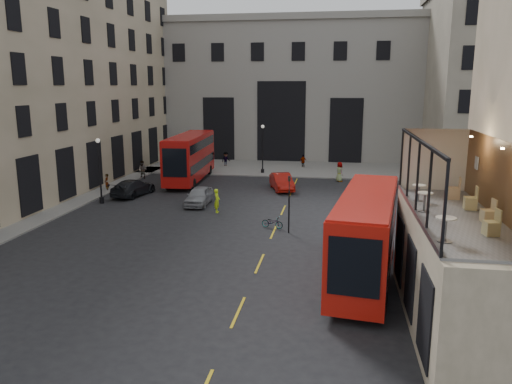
# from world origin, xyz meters

# --- Properties ---
(ground) EXTENTS (140.00, 140.00, 0.00)m
(ground) POSITION_xyz_m (0.00, 0.00, 0.00)
(ground) COLOR black
(ground) RESTS_ON ground
(host_frontage) EXTENTS (3.00, 11.00, 4.50)m
(host_frontage) POSITION_xyz_m (6.50, 0.00, 2.25)
(host_frontage) COLOR #C8B496
(host_frontage) RESTS_ON ground
(cafe_floor) EXTENTS (3.00, 10.00, 0.10)m
(cafe_floor) POSITION_xyz_m (6.50, 0.00, 4.55)
(cafe_floor) COLOR slate
(cafe_floor) RESTS_ON host_frontage
(gateway) EXTENTS (35.00, 10.60, 18.00)m
(gateway) POSITION_xyz_m (-5.00, 47.99, 9.39)
(gateway) COLOR gray
(gateway) RESTS_ON ground
(building_right) EXTENTS (16.60, 18.60, 20.00)m
(building_right) POSITION_xyz_m (20.00, 39.97, 10.39)
(building_right) COLOR #A59B85
(building_right) RESTS_ON ground
(pavement_far) EXTENTS (40.00, 12.00, 0.12)m
(pavement_far) POSITION_xyz_m (-6.00, 38.00, 0.06)
(pavement_far) COLOR slate
(pavement_far) RESTS_ON ground
(traffic_light_near) EXTENTS (0.16, 0.20, 3.80)m
(traffic_light_near) POSITION_xyz_m (-1.00, 12.00, 2.42)
(traffic_light_near) COLOR black
(traffic_light_near) RESTS_ON ground
(traffic_light_far) EXTENTS (0.16, 0.20, 3.80)m
(traffic_light_far) POSITION_xyz_m (-15.00, 28.00, 2.42)
(traffic_light_far) COLOR black
(traffic_light_far) RESTS_ON ground
(street_lamp_a) EXTENTS (0.36, 0.36, 5.33)m
(street_lamp_a) POSITION_xyz_m (-17.00, 18.00, 2.39)
(street_lamp_a) COLOR black
(street_lamp_a) RESTS_ON ground
(street_lamp_b) EXTENTS (0.36, 0.36, 5.33)m
(street_lamp_b) POSITION_xyz_m (-6.00, 34.00, 2.39)
(street_lamp_b) COLOR black
(street_lamp_b) RESTS_ON ground
(bus_near) EXTENTS (3.98, 11.18, 4.37)m
(bus_near) POSITION_xyz_m (3.50, 4.67, 2.45)
(bus_near) COLOR red
(bus_near) RESTS_ON ground
(bus_far) EXTENTS (3.34, 11.88, 4.69)m
(bus_far) POSITION_xyz_m (-12.53, 28.45, 2.63)
(bus_far) COLOR #AC0E0C
(bus_far) RESTS_ON ground
(car_a) EXTENTS (1.79, 4.30, 1.46)m
(car_a) POSITION_xyz_m (-8.93, 18.75, 0.73)
(car_a) COLOR gray
(car_a) RESTS_ON ground
(car_b) EXTENTS (2.91, 4.88, 1.52)m
(car_b) POSITION_xyz_m (-2.96, 25.65, 0.76)
(car_b) COLOR #A4110A
(car_b) RESTS_ON ground
(car_c) EXTENTS (2.87, 5.27, 1.45)m
(car_c) POSITION_xyz_m (-15.56, 21.11, 0.72)
(car_c) COLOR black
(car_c) RESTS_ON ground
(bicycle) EXTENTS (1.61, 0.93, 0.80)m
(bicycle) POSITION_xyz_m (-2.21, 12.97, 0.40)
(bicycle) COLOR gray
(bicycle) RESTS_ON ground
(cyclist) EXTENTS (0.51, 0.71, 1.82)m
(cyclist) POSITION_xyz_m (-6.90, 16.52, 0.91)
(cyclist) COLOR #C7F219
(cyclist) RESTS_ON ground
(pedestrian_a) EXTENTS (1.01, 0.83, 1.89)m
(pedestrian_a) POSITION_xyz_m (-17.76, 28.87, 0.95)
(pedestrian_a) COLOR gray
(pedestrian_a) RESTS_ON ground
(pedestrian_b) EXTENTS (1.24, 1.29, 1.76)m
(pedestrian_b) POSITION_xyz_m (-11.00, 37.96, 0.88)
(pedestrian_b) COLOR gray
(pedestrian_b) RESTS_ON ground
(pedestrian_c) EXTENTS (0.99, 0.82, 1.58)m
(pedestrian_c) POSITION_xyz_m (-1.87, 38.46, 0.79)
(pedestrian_c) COLOR gray
(pedestrian_c) RESTS_ON ground
(pedestrian_d) EXTENTS (1.04, 1.15, 1.97)m
(pedestrian_d) POSITION_xyz_m (2.31, 30.71, 0.99)
(pedestrian_d) COLOR gray
(pedestrian_d) RESTS_ON ground
(pedestrian_e) EXTENTS (0.52, 0.67, 1.61)m
(pedestrian_e) POSITION_xyz_m (-18.65, 22.44, 0.81)
(pedestrian_e) COLOR gray
(pedestrian_e) RESTS_ON ground
(cafe_table_near) EXTENTS (0.64, 0.64, 0.80)m
(cafe_table_near) POSITION_xyz_m (5.41, -3.41, 5.13)
(cafe_table_near) COLOR silver
(cafe_table_near) RESTS_ON cafe_floor
(cafe_table_mid) EXTENTS (0.62, 0.62, 0.77)m
(cafe_table_mid) POSITION_xyz_m (5.41, 0.53, 5.11)
(cafe_table_mid) COLOR white
(cafe_table_mid) RESTS_ON cafe_floor
(cafe_table_far) EXTENTS (0.56, 0.56, 0.70)m
(cafe_table_far) POSITION_xyz_m (5.48, 2.44, 5.07)
(cafe_table_far) COLOR white
(cafe_table_far) RESTS_ON cafe_floor
(cafe_chair_a) EXTENTS (0.51, 0.51, 0.89)m
(cafe_chair_a) POSITION_xyz_m (7.08, -2.42, 4.87)
(cafe_chair_a) COLOR #CDBA76
(cafe_chair_a) RESTS_ON cafe_floor
(cafe_chair_b) EXTENTS (0.49, 0.49, 0.86)m
(cafe_chair_b) POSITION_xyz_m (7.45, -0.70, 4.86)
(cafe_chair_b) COLOR #D9B87D
(cafe_chair_b) RESTS_ON cafe_floor
(cafe_chair_c) EXTENTS (0.49, 0.49, 0.94)m
(cafe_chair_c) POSITION_xyz_m (7.31, 1.21, 4.89)
(cafe_chair_c) COLOR #CDB976
(cafe_chair_c) RESTS_ON cafe_floor
(cafe_chair_d) EXTENTS (0.53, 0.53, 0.96)m
(cafe_chair_d) POSITION_xyz_m (7.08, 3.10, 4.89)
(cafe_chair_d) COLOR tan
(cafe_chair_d) RESTS_ON cafe_floor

